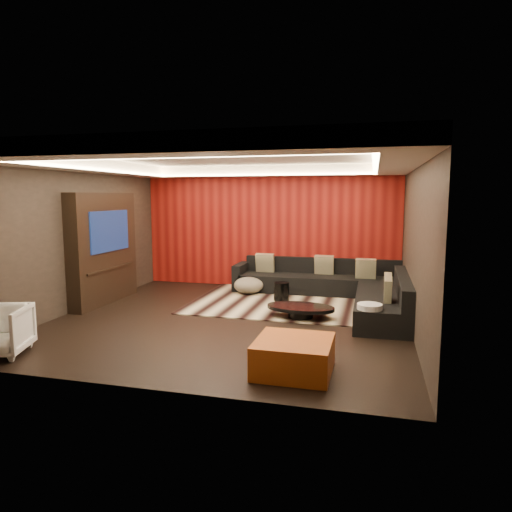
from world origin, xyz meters
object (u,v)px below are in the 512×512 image
(coffee_table, at_px, (300,312))
(drum_stool, at_px, (281,291))
(orange_ottoman, at_px, (294,356))
(white_side_table, at_px, (369,319))
(sectional_sofa, at_px, (340,289))

(coffee_table, distance_m, drum_stool, 1.33)
(coffee_table, height_order, orange_ottoman, orange_ottoman)
(white_side_table, xyz_separation_m, sectional_sofa, (-0.61, 2.16, 0.02))
(coffee_table, bearing_deg, sectional_sofa, 69.13)
(drum_stool, bearing_deg, orange_ottoman, -76.48)
(orange_ottoman, bearing_deg, sectional_sofa, 86.19)
(white_side_table, bearing_deg, sectional_sofa, 105.82)
(orange_ottoman, xyz_separation_m, sectional_sofa, (0.26, 3.96, 0.06))
(sectional_sofa, bearing_deg, orange_ottoman, -93.81)
(coffee_table, bearing_deg, drum_stool, 115.91)
(coffee_table, height_order, sectional_sofa, sectional_sofa)
(white_side_table, bearing_deg, drum_stool, 133.41)
(orange_ottoman, bearing_deg, white_side_table, 64.16)
(drum_stool, bearing_deg, white_side_table, -46.59)
(orange_ottoman, bearing_deg, drum_stool, 103.52)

